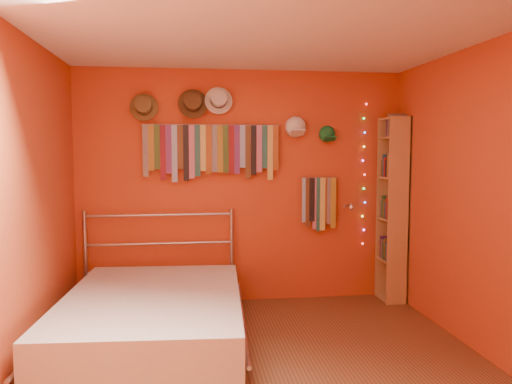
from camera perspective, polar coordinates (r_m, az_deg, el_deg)
name	(u,v)px	position (r m, az deg, el deg)	size (l,w,h in m)	color
ground	(267,369)	(4.00, 1.23, -19.53)	(3.50, 3.50, 0.00)	brown
back_wall	(242,187)	(5.39, -1.60, 0.58)	(3.50, 0.02, 2.50)	#A53A1A
right_wall	(488,201)	(4.30, 25.00, -0.96)	(0.02, 3.50, 2.50)	#A53A1A
left_wall	(16,208)	(3.81, -25.73, -1.66)	(0.02, 3.50, 2.50)	#A53A1A
ceiling	(267,30)	(3.74, 1.30, 17.98)	(3.50, 3.50, 0.02)	white
tie_rack	(211,149)	(5.29, -5.14, 4.95)	(1.45, 0.03, 0.60)	#A9A9AD
small_tie_rack	(319,201)	(5.49, 7.23, -1.08)	(0.40, 0.03, 0.59)	#A9A9AD
fedora_olive	(144,106)	(5.29, -12.72, 9.55)	(0.29, 0.16, 0.29)	brown
fedora_brown	(193,103)	(5.27, -7.23, 10.11)	(0.31, 0.17, 0.31)	#483319
fedora_white	(219,99)	(5.29, -4.28, 10.50)	(0.29, 0.16, 0.29)	beige
cap_white	(295,127)	(5.42, 4.54, 7.40)	(0.20, 0.25, 0.20)	white
cap_green	(327,134)	(5.50, 8.13, 6.57)	(0.18, 0.23, 0.18)	#197134
fairy_lights	(364,175)	(5.65, 12.24, 1.95)	(0.06, 0.02, 1.57)	#FF3333
reading_lamp	(350,207)	(5.45, 10.72, -1.71)	(0.06, 0.27, 0.08)	#A9A9AD
bookshelf	(396,208)	(5.62, 15.70, -1.80)	(0.25, 0.34, 2.00)	tan
bed	(153,318)	(4.42, -11.68, -13.90)	(1.67, 2.17, 1.03)	#A9A9AD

